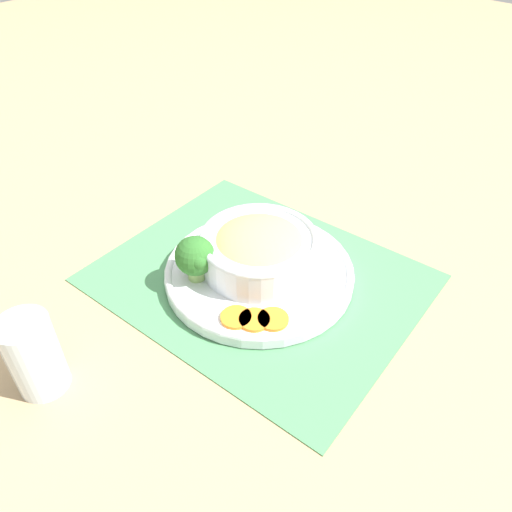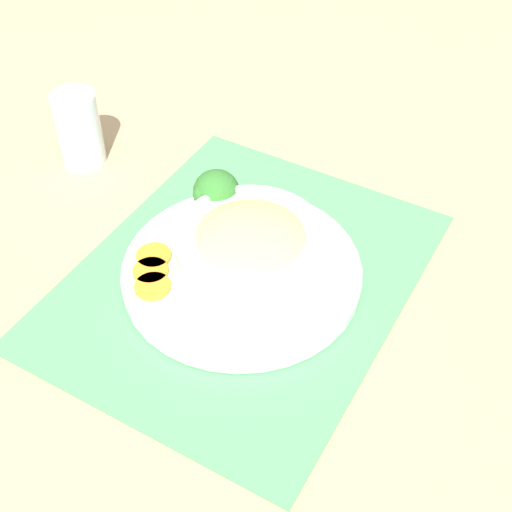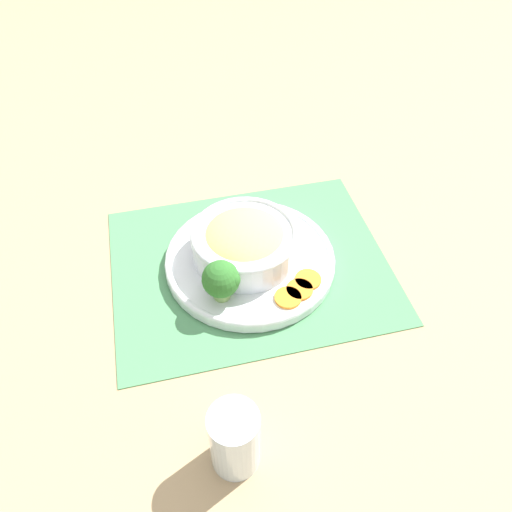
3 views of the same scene
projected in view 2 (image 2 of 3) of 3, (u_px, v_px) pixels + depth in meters
The scene contains 9 objects.
ground_plane at pixel (242, 279), 0.87m from camera, with size 4.00×4.00×0.00m, color tan.
placemat at pixel (242, 278), 0.87m from camera, with size 0.50×0.42×0.00m.
plate at pixel (242, 270), 0.86m from camera, with size 0.29×0.29×0.02m.
bowl at pixel (250, 246), 0.84m from camera, with size 0.18×0.18×0.07m.
broccoli_floret at pixel (216, 193), 0.89m from camera, with size 0.06×0.06×0.07m.
carrot_slice_near at pixel (154, 256), 0.87m from camera, with size 0.04×0.04×0.01m.
carrot_slice_middle at pixel (151, 271), 0.85m from camera, with size 0.04×0.04×0.01m.
carrot_slice_far at pixel (153, 286), 0.83m from camera, with size 0.04×0.04×0.01m.
water_glass at pixel (80, 132), 1.01m from camera, with size 0.06×0.06×0.11m.
Camera 2 is at (-0.48, -0.36, 0.63)m, focal length 50.00 mm.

